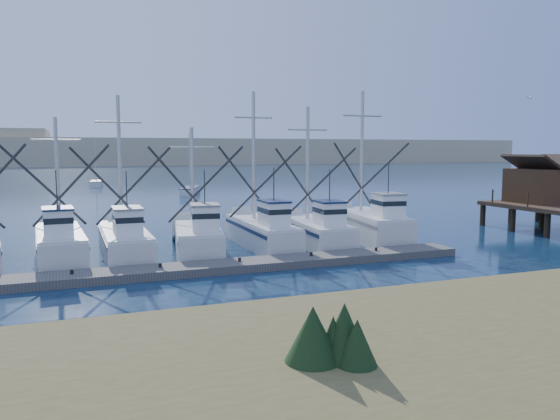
% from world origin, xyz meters
% --- Properties ---
extents(ground, '(500.00, 500.00, 0.00)m').
position_xyz_m(ground, '(0.00, 0.00, 0.00)').
color(ground, '#0D1E39').
rests_on(ground, ground).
extents(shore_bank, '(40.00, 10.00, 1.60)m').
position_xyz_m(shore_bank, '(-8.00, -10.00, 0.80)').
color(shore_bank, '#4C422D').
rests_on(shore_bank, ground).
extents(floating_dock, '(31.26, 2.12, 0.42)m').
position_xyz_m(floating_dock, '(-7.40, 6.39, 0.21)').
color(floating_dock, '#5A5551').
rests_on(floating_dock, ground).
extents(dune_ridge, '(360.00, 60.00, 10.00)m').
position_xyz_m(dune_ridge, '(0.00, 210.00, 5.00)').
color(dune_ridge, tan).
rests_on(dune_ridge, ground).
extents(trawler_fleet, '(31.42, 8.94, 10.01)m').
position_xyz_m(trawler_fleet, '(-6.79, 11.51, 0.99)').
color(trawler_fleet, silver).
rests_on(trawler_fleet, ground).
extents(sailboat_near, '(3.92, 6.71, 8.10)m').
position_xyz_m(sailboat_near, '(2.56, 52.65, 0.49)').
color(sailboat_near, silver).
rests_on(sailboat_near, ground).
extents(sailboat_far, '(2.24, 6.21, 8.10)m').
position_xyz_m(sailboat_far, '(-8.59, 72.82, 0.50)').
color(sailboat_far, silver).
rests_on(sailboat_far, ground).
extents(flying_gull, '(0.95, 0.17, 0.17)m').
position_xyz_m(flying_gull, '(16.25, 8.31, 9.48)').
color(flying_gull, white).
rests_on(flying_gull, ground).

